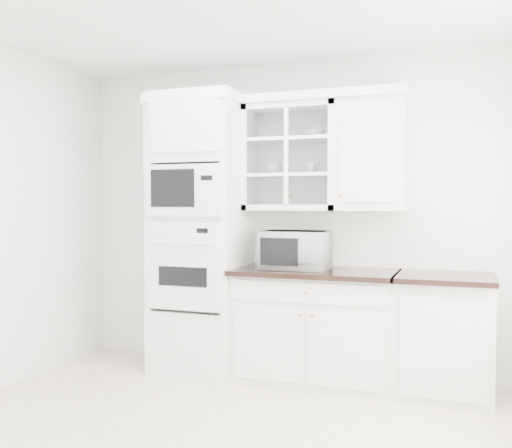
% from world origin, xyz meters
% --- Properties ---
extents(ground, '(4.00, 3.50, 0.01)m').
position_xyz_m(ground, '(0.00, 0.00, 0.01)').
color(ground, beige).
rests_on(ground, ground).
extents(room_shell, '(4.00, 3.50, 2.70)m').
position_xyz_m(room_shell, '(0.00, 0.43, 1.78)').
color(room_shell, white).
rests_on(room_shell, ground).
extents(oven_column, '(0.76, 0.68, 2.40)m').
position_xyz_m(oven_column, '(-0.75, 1.42, 1.20)').
color(oven_column, white).
rests_on(oven_column, ground).
extents(base_cabinet_run, '(1.32, 0.67, 0.92)m').
position_xyz_m(base_cabinet_run, '(0.28, 1.45, 0.46)').
color(base_cabinet_run, white).
rests_on(base_cabinet_run, ground).
extents(extra_base_cabinet, '(0.72, 0.67, 0.92)m').
position_xyz_m(extra_base_cabinet, '(1.28, 1.45, 0.46)').
color(extra_base_cabinet, white).
rests_on(extra_base_cabinet, ground).
extents(upper_cabinet_glass, '(0.80, 0.33, 0.90)m').
position_xyz_m(upper_cabinet_glass, '(0.03, 1.58, 1.85)').
color(upper_cabinet_glass, white).
rests_on(upper_cabinet_glass, room_shell).
extents(upper_cabinet_solid, '(0.55, 0.33, 0.90)m').
position_xyz_m(upper_cabinet_solid, '(0.71, 1.58, 1.85)').
color(upper_cabinet_solid, white).
rests_on(upper_cabinet_solid, room_shell).
extents(crown_molding, '(2.14, 0.38, 0.07)m').
position_xyz_m(crown_molding, '(-0.07, 1.56, 2.33)').
color(crown_molding, white).
rests_on(crown_molding, room_shell).
extents(countertop_microwave, '(0.54, 0.45, 0.31)m').
position_xyz_m(countertop_microwave, '(0.11, 1.43, 1.08)').
color(countertop_microwave, white).
rests_on(countertop_microwave, base_cabinet_run).
extents(bowl_a, '(0.20, 0.20, 0.05)m').
position_xyz_m(bowl_a, '(-0.13, 1.57, 2.03)').
color(bowl_a, white).
rests_on(bowl_a, upper_cabinet_glass).
extents(bowl_b, '(0.24, 0.24, 0.06)m').
position_xyz_m(bowl_b, '(0.21, 1.59, 2.04)').
color(bowl_b, white).
rests_on(bowl_b, upper_cabinet_glass).
extents(cup_a, '(0.15, 0.15, 0.10)m').
position_xyz_m(cup_a, '(-0.13, 1.58, 1.76)').
color(cup_a, white).
rests_on(cup_a, upper_cabinet_glass).
extents(cup_b, '(0.11, 0.11, 0.10)m').
position_xyz_m(cup_b, '(0.19, 1.59, 1.76)').
color(cup_b, white).
rests_on(cup_b, upper_cabinet_glass).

